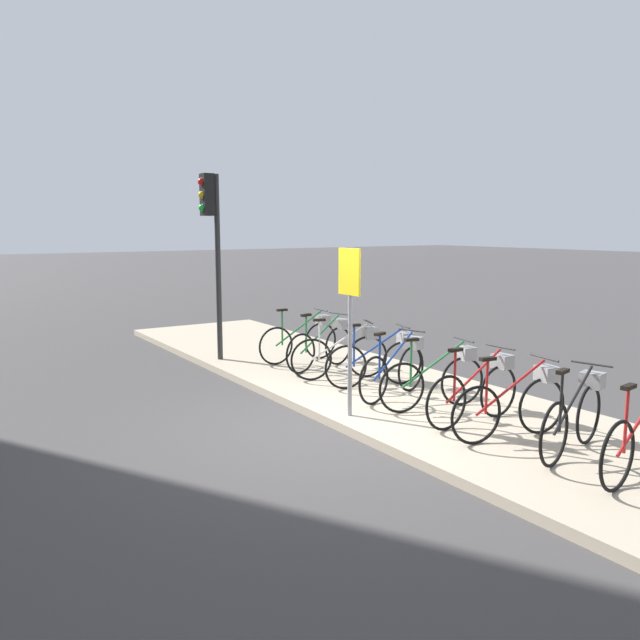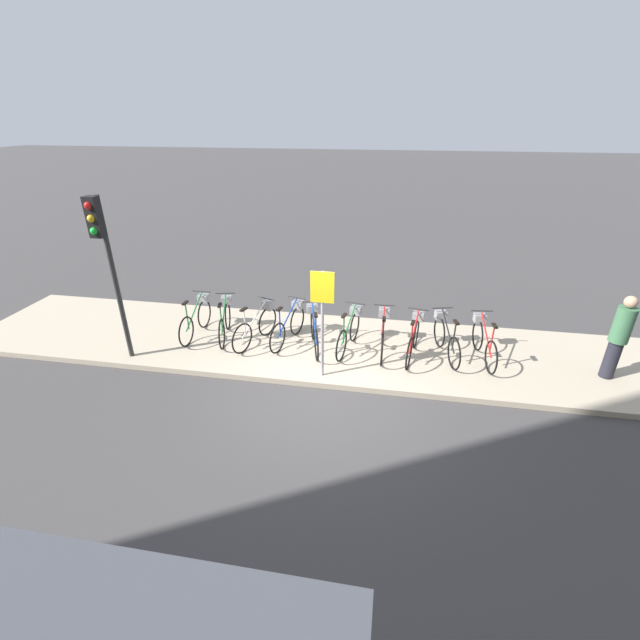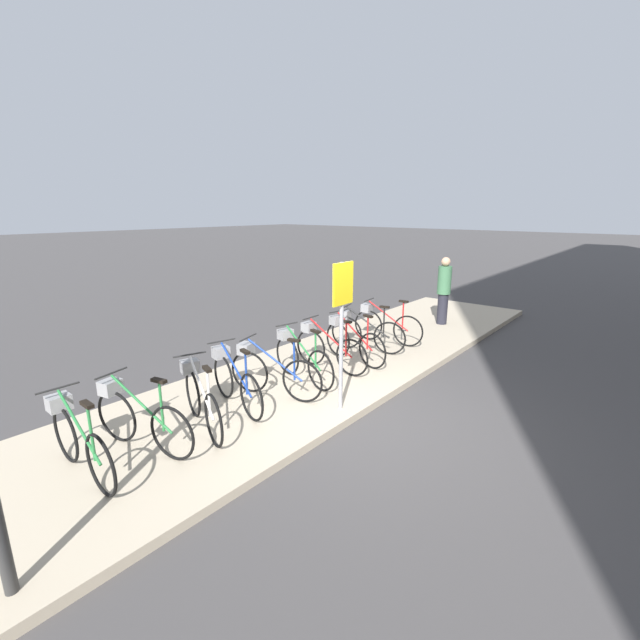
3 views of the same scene
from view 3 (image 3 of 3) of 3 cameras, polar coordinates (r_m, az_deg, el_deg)
The scene contains 14 objects.
ground_plane at distance 6.55m, azimuth 5.09°, elevation -13.12°, with size 120.00×120.00×0.00m, color #423F3F.
sidewalk at distance 7.42m, azimuth -4.95°, elevation -9.13°, with size 17.04×3.12×0.12m.
parked_bicycle_0 at distance 5.63m, azimuth -29.62°, elevation -13.53°, with size 0.46×1.65×1.01m.
parked_bicycle_1 at distance 5.86m, azimuth -23.19°, elevation -11.65°, with size 0.54×1.61×1.01m.
parked_bicycle_2 at distance 6.13m, azimuth -15.70°, elevation -9.82°, with size 0.66×1.57×1.01m.
parked_bicycle_3 at distance 6.63m, azimuth -11.44°, elevation -7.64°, with size 0.56×1.61×1.01m.
parked_bicycle_4 at distance 6.87m, azimuth -6.69°, elevation -6.62°, with size 0.60×1.60×1.01m.
parked_bicycle_5 at distance 7.45m, azimuth -2.69°, elevation -4.84°, with size 0.50×1.62×1.01m.
parked_bicycle_6 at distance 7.96m, azimuth 0.89°, elevation -3.52°, with size 0.46×1.65×1.01m.
parked_bicycle_7 at distance 8.42m, azimuth 4.17°, elevation -2.54°, with size 0.48×1.63×1.01m.
parked_bicycle_8 at distance 9.04m, azimuth 5.82°, elevation -1.38°, with size 0.55×1.61×1.01m.
parked_bicycle_9 at distance 9.66m, azimuth 8.52°, elevation -0.42°, with size 0.46×1.64×1.01m.
pedestrian at distance 11.48m, azimuth 16.18°, elevation 3.97°, with size 0.34×0.34×1.74m.
sign_post at distance 6.10m, azimuth 2.97°, elevation 1.15°, with size 0.44×0.07×2.20m.
Camera 3 is at (-4.80, -3.25, 3.04)m, focal length 24.00 mm.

